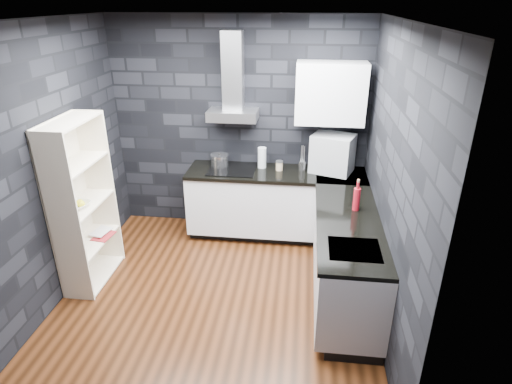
% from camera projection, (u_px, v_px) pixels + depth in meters
% --- Properties ---
extents(ground, '(3.20, 3.20, 0.00)m').
position_uv_depth(ground, '(218.00, 294.00, 4.52)').
color(ground, '#46220F').
extents(ceiling, '(3.20, 3.20, 0.00)m').
position_uv_depth(ceiling, '(206.00, 19.00, 3.40)').
color(ceiling, silver).
extents(wall_back, '(3.20, 0.05, 2.70)m').
position_uv_depth(wall_back, '(240.00, 128.00, 5.43)').
color(wall_back, black).
rests_on(wall_back, ground).
extents(wall_front, '(3.20, 0.05, 2.70)m').
position_uv_depth(wall_front, '(154.00, 281.00, 2.49)').
color(wall_front, black).
rests_on(wall_front, ground).
extents(wall_left, '(0.05, 3.20, 2.70)m').
position_uv_depth(wall_left, '(48.00, 168.00, 4.14)').
color(wall_left, black).
rests_on(wall_left, ground).
extents(wall_right, '(0.05, 3.20, 2.70)m').
position_uv_depth(wall_right, '(393.00, 184.00, 3.79)').
color(wall_right, black).
rests_on(wall_right, ground).
extents(toekick_back, '(2.18, 0.50, 0.10)m').
position_uv_depth(toekick_back, '(275.00, 230.00, 5.66)').
color(toekick_back, black).
rests_on(toekick_back, ground).
extents(toekick_right, '(0.50, 1.78, 0.10)m').
position_uv_depth(toekick_right, '(346.00, 293.00, 4.45)').
color(toekick_right, black).
rests_on(toekick_right, ground).
extents(counter_back_cab, '(2.20, 0.60, 0.76)m').
position_uv_depth(counter_back_cab, '(276.00, 202.00, 5.44)').
color(counter_back_cab, silver).
rests_on(counter_back_cab, ground).
extents(counter_right_cab, '(0.60, 1.80, 0.76)m').
position_uv_depth(counter_right_cab, '(346.00, 258.00, 4.27)').
color(counter_right_cab, silver).
rests_on(counter_right_cab, ground).
extents(counter_back_top, '(2.20, 0.62, 0.04)m').
position_uv_depth(counter_back_top, '(276.00, 173.00, 5.27)').
color(counter_back_top, black).
rests_on(counter_back_top, counter_back_cab).
extents(counter_right_top, '(0.62, 1.80, 0.04)m').
position_uv_depth(counter_right_top, '(349.00, 223.00, 4.11)').
color(counter_right_top, black).
rests_on(counter_right_top, counter_right_cab).
extents(counter_corner_top, '(0.62, 0.62, 0.04)m').
position_uv_depth(counter_corner_top, '(342.00, 176.00, 5.19)').
color(counter_corner_top, black).
rests_on(counter_corner_top, counter_right_cab).
extents(hood_body, '(0.60, 0.34, 0.12)m').
position_uv_depth(hood_body, '(233.00, 115.00, 5.17)').
color(hood_body, '#AAABAF').
rests_on(hood_body, wall_back).
extents(hood_chimney, '(0.24, 0.20, 0.90)m').
position_uv_depth(hood_chimney, '(233.00, 71.00, 5.02)').
color(hood_chimney, '#AAABAF').
rests_on(hood_chimney, hood_body).
extents(upper_cabinet, '(0.80, 0.35, 0.70)m').
position_uv_depth(upper_cabinet, '(331.00, 93.00, 4.92)').
color(upper_cabinet, white).
rests_on(upper_cabinet, wall_back).
extents(cooktop, '(0.58, 0.50, 0.01)m').
position_uv_depth(cooktop, '(232.00, 169.00, 5.33)').
color(cooktop, black).
rests_on(cooktop, counter_back_top).
extents(sink_rim, '(0.44, 0.40, 0.01)m').
position_uv_depth(sink_rim, '(354.00, 250.00, 3.65)').
color(sink_rim, '#AAABAF').
rests_on(sink_rim, counter_right_top).
extents(pot, '(0.28, 0.28, 0.13)m').
position_uv_depth(pot, '(220.00, 161.00, 5.40)').
color(pot, silver).
rests_on(pot, cooktop).
extents(glass_vase, '(0.12, 0.12, 0.26)m').
position_uv_depth(glass_vase, '(262.00, 158.00, 5.35)').
color(glass_vase, silver).
rests_on(glass_vase, counter_back_top).
extents(storage_jar, '(0.10, 0.10, 0.11)m').
position_uv_depth(storage_jar, '(279.00, 166.00, 5.29)').
color(storage_jar, tan).
rests_on(storage_jar, counter_back_top).
extents(utensil_crock, '(0.10, 0.10, 0.12)m').
position_uv_depth(utensil_crock, '(302.00, 166.00, 5.29)').
color(utensil_crock, silver).
rests_on(utensil_crock, counter_back_top).
extents(appliance_garage, '(0.58, 0.51, 0.48)m').
position_uv_depth(appliance_garage, '(332.00, 154.00, 5.19)').
color(appliance_garage, '#A1A4A7').
rests_on(appliance_garage, counter_back_top).
extents(red_bottle, '(0.09, 0.09, 0.23)m').
position_uv_depth(red_bottle, '(357.00, 199.00, 4.28)').
color(red_bottle, maroon).
rests_on(red_bottle, counter_right_top).
extents(bookshelf, '(0.59, 0.87, 1.80)m').
position_uv_depth(bookshelf, '(83.00, 205.00, 4.43)').
color(bookshelf, '#F0E4C7').
rests_on(bookshelf, ground).
extents(fruit_bowl, '(0.26, 0.26, 0.06)m').
position_uv_depth(fruit_bowl, '(79.00, 205.00, 4.34)').
color(fruit_bowl, silver).
rests_on(fruit_bowl, bookshelf).
extents(book_red, '(0.19, 0.05, 0.25)m').
position_uv_depth(book_red, '(95.00, 226.00, 4.68)').
color(book_red, maroon).
rests_on(book_red, bookshelf).
extents(book_second, '(0.17, 0.05, 0.23)m').
position_uv_depth(book_second, '(93.00, 222.00, 4.72)').
color(book_second, '#B2B2B2').
rests_on(book_second, bookshelf).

